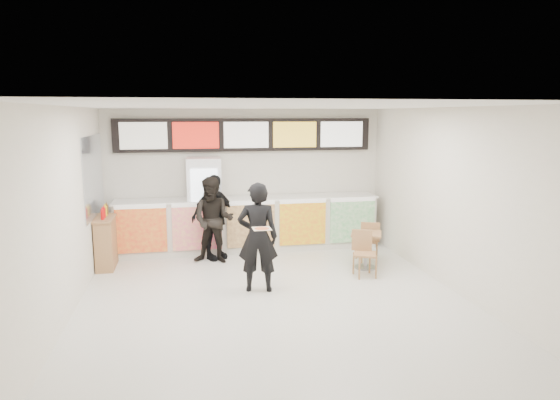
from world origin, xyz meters
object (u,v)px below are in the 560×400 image
object	(u,v)px
customer_main	(258,237)
cafe_table	(366,244)
condiment_ledge	(106,242)
drinks_fridge	(204,205)
service_counter	(249,224)
customer_mid	(214,217)
customer_left	(213,220)

from	to	relation	value
customer_main	cafe_table	size ratio (longest dim) A/B	1.26
customer_main	condiment_ledge	size ratio (longest dim) A/B	1.56
drinks_fridge	condiment_ledge	bearing A→B (deg)	-158.24
service_counter	cafe_table	distance (m)	2.64
drinks_fridge	condiment_ledge	distance (m)	2.09
service_counter	customer_mid	bearing A→B (deg)	-144.46
customer_left	service_counter	bearing A→B (deg)	61.62
customer_mid	cafe_table	xyz separation A→B (m)	(2.77, -1.17, -0.38)
customer_main	customer_left	bearing A→B (deg)	-60.22
customer_mid	condiment_ledge	distance (m)	2.09
customer_left	condiment_ledge	size ratio (longest dim) A/B	1.45
cafe_table	service_counter	bearing A→B (deg)	161.78
customer_left	customer_mid	bearing A→B (deg)	100.92
cafe_table	condiment_ledge	distance (m)	4.92
drinks_fridge	condiment_ledge	size ratio (longest dim) A/B	1.72
customer_left	customer_mid	world-z (taller)	customer_mid
drinks_fridge	customer_left	distance (m)	0.84
drinks_fridge	customer_left	xyz separation A→B (m)	(0.14, -0.82, -0.16)
customer_main	service_counter	bearing A→B (deg)	-83.76
customer_main	condiment_ledge	world-z (taller)	customer_main
drinks_fridge	customer_main	world-z (taller)	drinks_fridge
drinks_fridge	customer_mid	bearing A→B (deg)	-73.93
service_counter	drinks_fridge	bearing A→B (deg)	179.01
service_counter	customer_left	xyz separation A→B (m)	(-0.80, -0.80, 0.27)
service_counter	drinks_fridge	world-z (taller)	drinks_fridge
drinks_fridge	condiment_ledge	xyz separation A→B (m)	(-1.89, -0.75, -0.50)
service_counter	drinks_fridge	xyz separation A→B (m)	(-0.93, 0.02, 0.43)
customer_mid	cafe_table	bearing A→B (deg)	-53.39
drinks_fridge	condiment_ledge	world-z (taller)	drinks_fridge
customer_main	condiment_ledge	bearing A→B (deg)	-24.06
cafe_table	condiment_ledge	xyz separation A→B (m)	(-4.82, 0.99, 0.02)
service_counter	cafe_table	bearing A→B (deg)	-40.72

